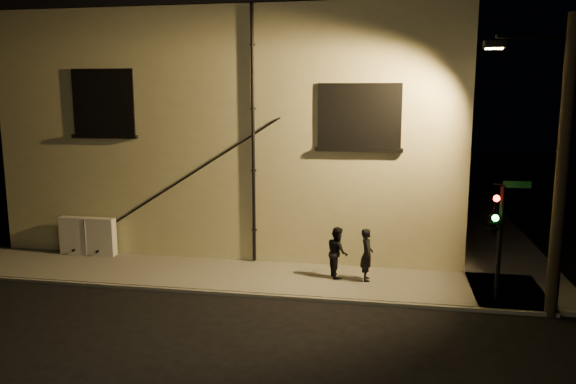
% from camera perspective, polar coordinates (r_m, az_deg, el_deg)
% --- Properties ---
extents(ground, '(90.00, 90.00, 0.00)m').
position_cam_1_polar(ground, '(16.00, 0.42, -10.79)').
color(ground, black).
extents(sidewalk, '(21.00, 16.00, 0.12)m').
position_cam_1_polar(sidewalk, '(19.98, 6.09, -6.43)').
color(sidewalk, slate).
rests_on(sidewalk, ground).
extents(building, '(16.20, 12.23, 8.80)m').
position_cam_1_polar(building, '(24.42, -2.88, 6.93)').
color(building, beige).
rests_on(building, ground).
extents(utility_cabinet, '(2.00, 0.34, 1.32)m').
position_cam_1_polar(utility_cabinet, '(20.83, -19.67, -4.23)').
color(utility_cabinet, silver).
rests_on(utility_cabinet, sidewalk).
extents(pedestrian_a, '(0.45, 0.63, 1.59)m').
position_cam_1_polar(pedestrian_a, '(17.06, 8.01, -6.32)').
color(pedestrian_a, black).
rests_on(pedestrian_a, sidewalk).
extents(pedestrian_b, '(0.81, 0.91, 1.56)m').
position_cam_1_polar(pedestrian_b, '(17.29, 5.04, -6.10)').
color(pedestrian_b, black).
rests_on(pedestrian_b, sidewalk).
extents(traffic_signal, '(1.29, 1.94, 3.28)m').
position_cam_1_polar(traffic_signal, '(15.88, 20.18, -2.81)').
color(traffic_signal, black).
rests_on(traffic_signal, sidewalk).
extents(streetlamp_pole, '(2.03, 1.40, 7.57)m').
position_cam_1_polar(streetlamp_pole, '(15.45, 25.79, 2.75)').
color(streetlamp_pole, black).
rests_on(streetlamp_pole, ground).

